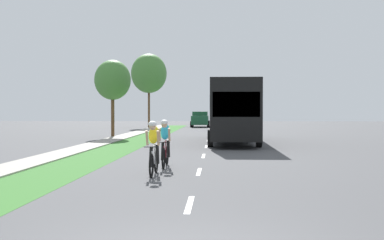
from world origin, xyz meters
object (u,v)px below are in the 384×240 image
object	(u,v)px
cyclist_lead	(154,147)
street_tree_near	(113,80)
sedan_silver	(201,119)
street_tree_far	(149,74)
cyclist_trailing	(165,143)
suv_dark_green	(200,119)
bus_black	(232,109)
pickup_blue	(229,122)

from	to	relation	value
cyclist_lead	street_tree_near	distance (m)	20.91
cyclist_lead	sedan_silver	bearing A→B (deg)	90.36
cyclist_lead	street_tree_far	bearing A→B (deg)	98.36
cyclist_trailing	street_tree_near	bearing A→B (deg)	107.69
suv_dark_green	sedan_silver	bearing A→B (deg)	91.34
suv_dark_green	street_tree_far	distance (m)	7.90
bus_black	suv_dark_green	distance (m)	26.84
cyclist_trailing	street_tree_far	bearing A→B (deg)	98.97
pickup_blue	suv_dark_green	size ratio (longest dim) A/B	1.09
cyclist_trailing	pickup_blue	xyz separation A→B (m)	(2.92, 29.32, 0.02)
pickup_blue	suv_dark_green	world-z (taller)	suv_dark_green
cyclist_trailing	suv_dark_green	world-z (taller)	suv_dark_green
pickup_blue	street_tree_near	distance (m)	14.66
cyclist_lead	pickup_blue	bearing A→B (deg)	84.45
pickup_blue	street_tree_far	distance (m)	13.16
sedan_silver	pickup_blue	bearing A→B (deg)	-80.81
sedan_silver	suv_dark_green	bearing A→B (deg)	-88.66
cyclist_trailing	bus_black	world-z (taller)	bus_black
sedan_silver	street_tree_far	size ratio (longest dim) A/B	0.52
street_tree_near	street_tree_far	world-z (taller)	street_tree_far
sedan_silver	bus_black	bearing A→B (deg)	-85.30
street_tree_far	suv_dark_green	bearing A→B (deg)	17.59
sedan_silver	cyclist_lead	bearing A→B (deg)	-89.64
suv_dark_green	street_tree_near	bearing A→B (deg)	-104.44
cyclist_lead	sedan_silver	distance (m)	52.09
cyclist_lead	pickup_blue	distance (m)	31.42
cyclist_lead	street_tree_far	distance (m)	40.26
pickup_blue	suv_dark_green	xyz separation A→B (m)	(-3.11, 10.03, 0.12)
bus_black	suv_dark_green	xyz separation A→B (m)	(-2.83, 26.67, -1.03)
cyclist_lead	cyclist_trailing	world-z (taller)	same
cyclist_trailing	street_tree_far	xyz separation A→B (m)	(-5.92, 37.53, 5.27)
sedan_silver	street_tree_far	distance (m)	14.73
street_tree_near	street_tree_far	size ratio (longest dim) A/B	0.66
sedan_silver	street_tree_near	bearing A→B (deg)	-99.28
cyclist_trailing	cyclist_lead	bearing A→B (deg)	-93.53
cyclist_lead	cyclist_trailing	size ratio (longest dim) A/B	1.00
pickup_blue	cyclist_trailing	bearing A→B (deg)	-95.68
cyclist_trailing	sedan_silver	distance (m)	50.13
pickup_blue	street_tree_far	world-z (taller)	street_tree_far
cyclist_trailing	pickup_blue	distance (m)	29.46
cyclist_trailing	bus_black	size ratio (longest dim) A/B	0.15
bus_black	street_tree_far	size ratio (longest dim) A/B	1.40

